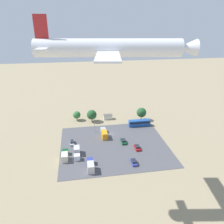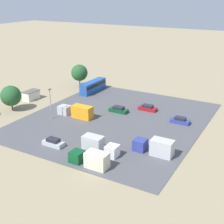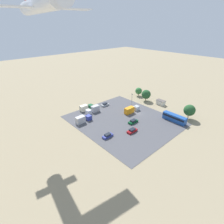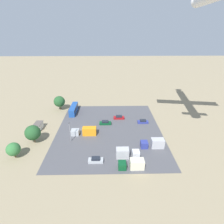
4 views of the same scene
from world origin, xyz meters
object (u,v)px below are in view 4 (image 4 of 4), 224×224
(parked_truck_1, at_px, (85,131))
(parked_car_3, at_px, (96,160))
(parked_car_2, at_px, (143,122))
(parked_truck_2, at_px, (154,144))
(bus, at_px, (74,109))
(shed_building, at_px, (38,126))
(parked_car_0, at_px, (119,117))
(parked_truck_3, at_px, (133,164))
(parked_truck_0, at_px, (126,153))
(parked_car_1, at_px, (105,123))

(parked_truck_1, bearing_deg, parked_car_3, -162.17)
(parked_car_2, bearing_deg, parked_truck_2, -177.95)
(bus, height_order, parked_truck_1, bus)
(shed_building, xyz_separation_m, parked_car_2, (-3.91, 42.07, -0.58))
(parked_car_0, bearing_deg, parked_car_3, -17.06)
(parked_car_0, bearing_deg, parked_truck_3, 4.37)
(parked_car_3, xyz_separation_m, parked_truck_2, (-6.78, 18.82, 0.78))
(parked_car_2, xyz_separation_m, parked_car_3, (23.27, -18.23, 0.03))
(parked_car_2, relative_size, parked_truck_3, 0.61)
(parked_truck_1, bearing_deg, parked_truck_2, -108.83)
(parked_truck_3, bearing_deg, shed_building, 57.39)
(parked_truck_3, bearing_deg, parked_car_3, 75.69)
(bus, distance_m, parked_truck_2, 41.59)
(parked_truck_0, height_order, parked_truck_1, parked_truck_0)
(bus, xyz_separation_m, parked_car_3, (34.08, 12.55, -1.10))
(parked_car_0, height_order, parked_car_3, parked_car_3)
(parked_car_1, distance_m, parked_truck_1, 10.62)
(shed_building, bearing_deg, parked_car_3, 50.93)
(bus, distance_m, parked_truck_0, 38.81)
(parked_car_1, xyz_separation_m, parked_truck_3, (25.28, 8.20, 0.67))
(parked_truck_0, height_order, parked_truck_3, parked_truck_0)
(parked_car_2, bearing_deg, parked_car_0, 67.80)
(parked_car_3, bearing_deg, shed_building, -129.07)
(parked_truck_3, bearing_deg, bus, 32.25)
(shed_building, height_order, parked_car_3, shed_building)
(shed_building, height_order, parked_car_0, shed_building)
(parked_car_1, relative_size, parked_car_3, 1.07)
(parked_truck_1, bearing_deg, shed_building, 76.63)
(parked_truck_3, bearing_deg, parked_truck_0, 16.81)
(shed_building, distance_m, bus, 18.56)
(parked_car_1, distance_m, parked_truck_0, 21.69)
(parked_car_1, bearing_deg, parked_truck_0, -161.77)
(shed_building, height_order, parked_truck_1, parked_truck_1)
(shed_building, distance_m, parked_car_0, 33.19)
(bus, distance_m, parked_car_2, 32.64)
(parked_truck_2, bearing_deg, parked_car_1, 46.01)
(parked_truck_0, bearing_deg, parked_truck_2, 116.68)
(parked_truck_1, xyz_separation_m, parked_truck_3, (17.54, 15.44, -0.09))
(parked_car_0, xyz_separation_m, parked_car_1, (4.73, -5.91, 0.01))
(parked_car_3, bearing_deg, parked_car_0, 162.94)
(shed_building, xyz_separation_m, parked_truck_3, (22.08, 34.51, 0.10))
(shed_building, bearing_deg, parked_truck_2, 73.57)
(bus, relative_size, parked_car_2, 2.45)
(parked_truck_2, bearing_deg, shed_building, 73.57)
(parked_truck_0, xyz_separation_m, parked_truck_2, (-4.81, 9.57, 0.00))
(parked_car_0, relative_size, parked_car_3, 1.05)
(bus, relative_size, parked_car_1, 2.27)
(parked_car_1, bearing_deg, parked_car_2, -87.43)
(shed_building, relative_size, bus, 0.44)
(bus, xyz_separation_m, parked_car_2, (10.81, 30.78, -1.13))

